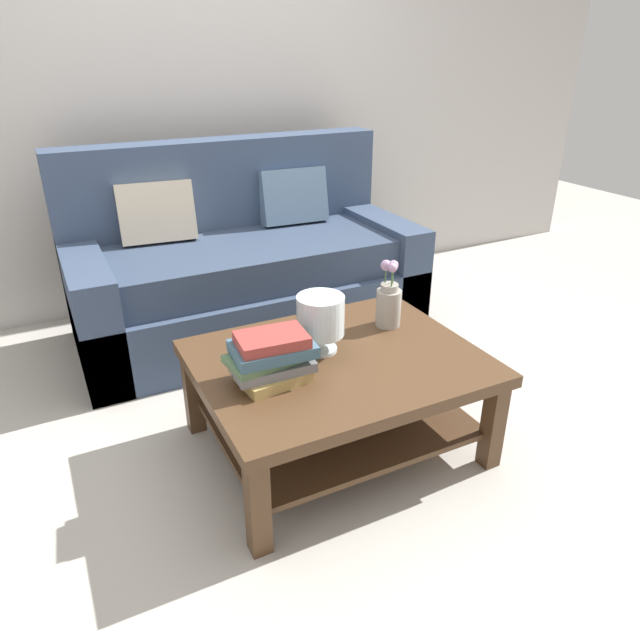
{
  "coord_description": "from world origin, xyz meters",
  "views": [
    {
      "loc": [
        -0.97,
        -2.03,
        1.55
      ],
      "look_at": [
        -0.0,
        -0.12,
        0.53
      ],
      "focal_mm": 32.57,
      "sensor_mm": 36.0,
      "label": 1
    }
  ],
  "objects_px": {
    "coffee_table": "(335,383)",
    "book_stack_main": "(272,357)",
    "couch": "(244,270)",
    "flower_pitcher": "(389,302)",
    "glass_hurricane_vase": "(320,317)"
  },
  "relations": [
    {
      "from": "coffee_table",
      "to": "book_stack_main",
      "type": "distance_m",
      "value": 0.36
    },
    {
      "from": "book_stack_main",
      "to": "coffee_table",
      "type": "bearing_deg",
      "value": 8.87
    },
    {
      "from": "couch",
      "to": "book_stack_main",
      "type": "height_order",
      "value": "couch"
    },
    {
      "from": "book_stack_main",
      "to": "flower_pitcher",
      "type": "height_order",
      "value": "flower_pitcher"
    },
    {
      "from": "book_stack_main",
      "to": "glass_hurricane_vase",
      "type": "bearing_deg",
      "value": 25.59
    },
    {
      "from": "flower_pitcher",
      "to": "glass_hurricane_vase",
      "type": "bearing_deg",
      "value": -167.97
    },
    {
      "from": "book_stack_main",
      "to": "flower_pitcher",
      "type": "relative_size",
      "value": 1.09
    },
    {
      "from": "coffee_table",
      "to": "book_stack_main",
      "type": "bearing_deg",
      "value": -171.13
    },
    {
      "from": "coffee_table",
      "to": "flower_pitcher",
      "type": "height_order",
      "value": "flower_pitcher"
    },
    {
      "from": "book_stack_main",
      "to": "couch",
      "type": "bearing_deg",
      "value": 74.67
    },
    {
      "from": "couch",
      "to": "flower_pitcher",
      "type": "distance_m",
      "value": 1.14
    },
    {
      "from": "glass_hurricane_vase",
      "to": "flower_pitcher",
      "type": "relative_size",
      "value": 0.8
    },
    {
      "from": "book_stack_main",
      "to": "glass_hurricane_vase",
      "type": "xyz_separation_m",
      "value": [
        0.26,
        0.12,
        0.05
      ]
    },
    {
      "from": "coffee_table",
      "to": "book_stack_main",
      "type": "height_order",
      "value": "book_stack_main"
    },
    {
      "from": "couch",
      "to": "glass_hurricane_vase",
      "type": "xyz_separation_m",
      "value": [
        -0.1,
        -1.18,
        0.21
      ]
    }
  ]
}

